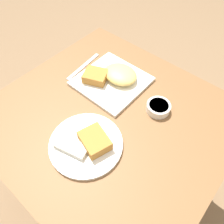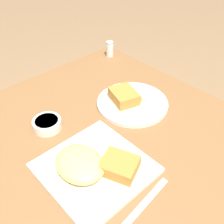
% 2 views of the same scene
% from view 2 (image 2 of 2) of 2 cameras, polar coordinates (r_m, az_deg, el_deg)
% --- Properties ---
extents(dining_table, '(0.86, 0.81, 0.70)m').
position_cam_2_polar(dining_table, '(0.91, -1.32, -7.46)').
color(dining_table, brown).
rests_on(dining_table, ground_plane).
extents(plate_square_near, '(0.27, 0.27, 0.06)m').
position_cam_2_polar(plate_square_near, '(0.71, -4.28, -11.63)').
color(plate_square_near, white).
rests_on(plate_square_near, dining_table).
extents(plate_oval_far, '(0.25, 0.25, 0.05)m').
position_cam_2_polar(plate_oval_far, '(0.93, 4.25, 2.43)').
color(plate_oval_far, white).
rests_on(plate_oval_far, dining_table).
extents(sauce_ramekin, '(0.09, 0.09, 0.03)m').
position_cam_2_polar(sauce_ramekin, '(0.86, -13.94, -2.52)').
color(sauce_ramekin, white).
rests_on(sauce_ramekin, dining_table).
extents(salt_shaker, '(0.03, 0.03, 0.07)m').
position_cam_2_polar(salt_shaker, '(1.24, -0.48, 13.38)').
color(salt_shaker, white).
rests_on(salt_shaker, dining_table).
extents(butter_knife, '(0.04, 0.21, 0.00)m').
position_cam_2_polar(butter_knife, '(0.67, 6.37, -19.90)').
color(butter_knife, silver).
rests_on(butter_knife, dining_table).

